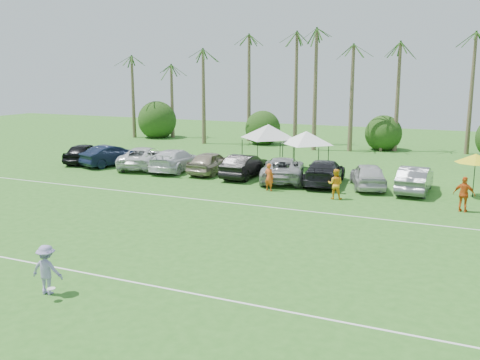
% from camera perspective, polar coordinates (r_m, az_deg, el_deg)
% --- Properties ---
extents(ground, '(120.00, 120.00, 0.00)m').
position_cam_1_polar(ground, '(20.53, -22.97, -10.39)').
color(ground, '#2E691F').
rests_on(ground, ground).
extents(field_lines, '(80.00, 12.10, 0.01)m').
position_cam_1_polar(field_lines, '(26.24, -10.12, -4.91)').
color(field_lines, white).
rests_on(field_lines, ground).
extents(palm_tree_0, '(2.40, 2.40, 8.90)m').
position_cam_1_polar(palm_tree_0, '(62.39, -11.62, 11.39)').
color(palm_tree_0, brown).
rests_on(palm_tree_0, ground).
extents(palm_tree_1, '(2.40, 2.40, 9.90)m').
position_cam_1_polar(palm_tree_1, '(59.63, -7.66, 12.37)').
color(palm_tree_1, brown).
rests_on(palm_tree_1, ground).
extents(palm_tree_2, '(2.40, 2.40, 10.90)m').
position_cam_1_polar(palm_tree_2, '(57.17, -3.30, 13.35)').
color(palm_tree_2, brown).
rests_on(palm_tree_2, ground).
extents(palm_tree_3, '(2.40, 2.40, 11.90)m').
position_cam_1_polar(palm_tree_3, '(55.48, 0.47, 14.31)').
color(palm_tree_3, brown).
rests_on(palm_tree_3, ground).
extents(palm_tree_4, '(2.40, 2.40, 8.90)m').
position_cam_1_polar(palm_tree_4, '(53.92, 4.44, 11.61)').
color(palm_tree_4, brown).
rests_on(palm_tree_4, ground).
extents(palm_tree_5, '(2.40, 2.40, 9.90)m').
position_cam_1_polar(palm_tree_5, '(52.70, 8.65, 12.47)').
color(palm_tree_5, brown).
rests_on(palm_tree_5, ground).
extents(palm_tree_6, '(2.40, 2.40, 10.90)m').
position_cam_1_polar(palm_tree_6, '(51.78, 13.05, 13.28)').
color(palm_tree_6, brown).
rests_on(palm_tree_6, ground).
extents(palm_tree_7, '(2.40, 2.40, 11.90)m').
position_cam_1_polar(palm_tree_7, '(51.17, 17.62, 14.03)').
color(palm_tree_7, brown).
rests_on(palm_tree_7, ground).
extents(palm_tree_8, '(2.40, 2.40, 8.90)m').
position_cam_1_polar(palm_tree_8, '(50.72, 23.15, 10.75)').
color(palm_tree_8, brown).
rests_on(palm_tree_8, ground).
extents(bush_tree_0, '(4.00, 4.00, 4.00)m').
position_cam_1_polar(bush_tree_0, '(61.78, -8.59, 6.22)').
color(bush_tree_0, brown).
rests_on(bush_tree_0, ground).
extents(bush_tree_1, '(4.00, 4.00, 4.00)m').
position_cam_1_polar(bush_tree_1, '(55.84, 2.76, 5.79)').
color(bush_tree_1, brown).
rests_on(bush_tree_1, ground).
extents(bush_tree_2, '(4.00, 4.00, 4.00)m').
position_cam_1_polar(bush_tree_2, '(52.66, 15.05, 5.06)').
color(bush_tree_2, brown).
rests_on(bush_tree_2, ground).
extents(sideline_player_a, '(0.71, 0.55, 1.74)m').
position_cam_1_polar(sideline_player_a, '(33.38, 3.12, 0.31)').
color(sideline_player_a, '#F1551A').
rests_on(sideline_player_a, ground).
extents(sideline_player_b, '(0.92, 0.75, 1.79)m').
position_cam_1_polar(sideline_player_b, '(31.66, 10.14, -0.42)').
color(sideline_player_b, '#F8A21B').
rests_on(sideline_player_b, ground).
extents(sideline_player_c, '(1.18, 0.66, 1.91)m').
position_cam_1_polar(sideline_player_c, '(30.68, 22.80, -1.42)').
color(sideline_player_c, '#DA5718').
rests_on(sideline_player_c, ground).
extents(canopy_tent_left, '(4.76, 4.76, 3.85)m').
position_cam_1_polar(canopy_tent_left, '(41.84, 3.06, 5.95)').
color(canopy_tent_left, black).
rests_on(canopy_tent_left, ground).
extents(canopy_tent_right, '(4.25, 4.25, 3.45)m').
position_cam_1_polar(canopy_tent_right, '(40.51, 7.11, 5.19)').
color(canopy_tent_right, black).
rests_on(canopy_tent_right, ground).
extents(market_umbrella, '(2.35, 2.35, 2.61)m').
position_cam_1_polar(market_umbrella, '(34.26, 23.85, 2.14)').
color(market_umbrella, black).
rests_on(market_umbrella, ground).
extents(frisbee_player, '(1.26, 0.93, 1.70)m').
position_cam_1_polar(frisbee_player, '(19.17, -19.92, -8.98)').
color(frisbee_player, '#9386BF').
rests_on(frisbee_player, ground).
extents(parked_car_0, '(3.07, 5.13, 1.63)m').
position_cam_1_polar(parked_car_0, '(45.43, -16.24, 2.78)').
color(parked_car_0, black).
rests_on(parked_car_0, ground).
extents(parked_car_1, '(3.21, 5.25, 1.63)m').
position_cam_1_polar(parked_car_1, '(43.50, -13.49, 2.56)').
color(parked_car_1, black).
rests_on(parked_car_1, ground).
extents(parked_car_2, '(4.19, 6.39, 1.63)m').
position_cam_1_polar(parked_car_2, '(42.02, -10.18, 2.39)').
color(parked_car_2, silver).
rests_on(parked_car_2, ground).
extents(parked_car_3, '(2.69, 5.78, 1.63)m').
position_cam_1_polar(parked_car_3, '(40.42, -6.86, 2.13)').
color(parked_car_3, silver).
rests_on(parked_car_3, ground).
extents(parked_car_4, '(1.97, 4.81, 1.63)m').
position_cam_1_polar(parked_car_4, '(39.15, -3.15, 1.89)').
color(parked_car_4, gray).
rests_on(parked_car_4, ground).
extents(parked_car_5, '(1.73, 4.96, 1.63)m').
position_cam_1_polar(parked_car_5, '(37.61, 0.49, 1.51)').
color(parked_car_5, black).
rests_on(parked_car_5, ground).
extents(parked_car_6, '(4.22, 6.40, 1.63)m').
position_cam_1_polar(parked_car_6, '(36.51, 4.59, 1.17)').
color(parked_car_6, '#9A9A9A').
rests_on(parked_car_6, ground).
extents(parked_car_7, '(2.96, 5.87, 1.63)m').
position_cam_1_polar(parked_car_7, '(35.76, 8.98, 0.85)').
color(parked_car_7, black).
rests_on(parked_car_7, ground).
extents(parked_car_8, '(3.36, 5.16, 1.63)m').
position_cam_1_polar(parked_car_8, '(35.12, 13.50, 0.48)').
color(parked_car_8, '#BDBDBD').
rests_on(parked_car_8, ground).
extents(parked_car_9, '(1.80, 4.98, 1.63)m').
position_cam_1_polar(parked_car_9, '(34.68, 18.15, 0.08)').
color(parked_car_9, slate).
rests_on(parked_car_9, ground).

